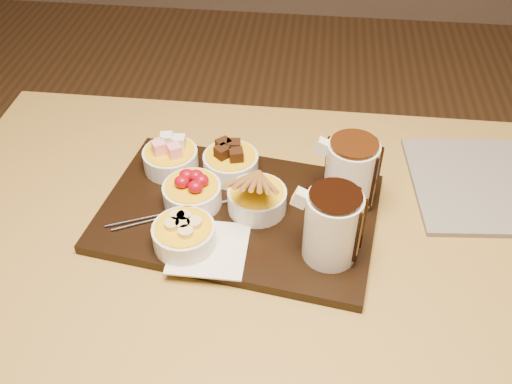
# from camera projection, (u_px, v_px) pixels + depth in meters

# --- Properties ---
(dining_table) EXTENTS (1.20, 0.80, 0.75)m
(dining_table) POSITION_uv_depth(u_px,v_px,m) (269.00, 282.00, 1.00)
(dining_table) COLOR #A8873E
(dining_table) RESTS_ON ground
(serving_board) EXTENTS (0.50, 0.36, 0.02)m
(serving_board) POSITION_uv_depth(u_px,v_px,m) (239.00, 213.00, 0.98)
(serving_board) COLOR black
(serving_board) RESTS_ON dining_table
(napkin) EXTENTS (0.12, 0.12, 0.00)m
(napkin) POSITION_uv_depth(u_px,v_px,m) (209.00, 248.00, 0.90)
(napkin) COLOR white
(napkin) RESTS_ON serving_board
(bowl_marshmallows) EXTENTS (0.10, 0.10, 0.04)m
(bowl_marshmallows) POSITION_uv_depth(u_px,v_px,m) (171.00, 160.00, 1.04)
(bowl_marshmallows) COLOR white
(bowl_marshmallows) RESTS_ON serving_board
(bowl_cake) EXTENTS (0.10, 0.10, 0.04)m
(bowl_cake) POSITION_uv_depth(u_px,v_px,m) (231.00, 164.00, 1.03)
(bowl_cake) COLOR white
(bowl_cake) RESTS_ON serving_board
(bowl_strawberries) EXTENTS (0.10, 0.10, 0.04)m
(bowl_strawberries) POSITION_uv_depth(u_px,v_px,m) (192.00, 195.00, 0.97)
(bowl_strawberries) COLOR white
(bowl_strawberries) RESTS_ON serving_board
(bowl_biscotti) EXTENTS (0.10, 0.10, 0.04)m
(bowl_biscotti) POSITION_uv_depth(u_px,v_px,m) (257.00, 200.00, 0.96)
(bowl_biscotti) COLOR white
(bowl_biscotti) RESTS_ON serving_board
(bowl_bananas) EXTENTS (0.10, 0.10, 0.04)m
(bowl_bananas) POSITION_uv_depth(u_px,v_px,m) (184.00, 236.00, 0.90)
(bowl_bananas) COLOR white
(bowl_bananas) RESTS_ON serving_board
(pitcher_dark_chocolate) EXTENTS (0.10, 0.10, 0.12)m
(pitcher_dark_chocolate) POSITION_uv_depth(u_px,v_px,m) (332.00, 227.00, 0.86)
(pitcher_dark_chocolate) COLOR silver
(pitcher_dark_chocolate) RESTS_ON serving_board
(pitcher_milk_chocolate) EXTENTS (0.10, 0.10, 0.12)m
(pitcher_milk_chocolate) POSITION_uv_depth(u_px,v_px,m) (350.00, 174.00, 0.95)
(pitcher_milk_chocolate) COLOR silver
(pitcher_milk_chocolate) RESTS_ON serving_board
(fondue_skewers) EXTENTS (0.13, 0.25, 0.01)m
(fondue_skewers) POSITION_uv_depth(u_px,v_px,m) (183.00, 210.00, 0.96)
(fondue_skewers) COLOR silver
(fondue_skewers) RESTS_ON serving_board
(newspaper) EXTENTS (0.35, 0.29, 0.01)m
(newspaper) POSITION_uv_depth(u_px,v_px,m) (503.00, 185.00, 1.04)
(newspaper) COLOR beige
(newspaper) RESTS_ON dining_table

